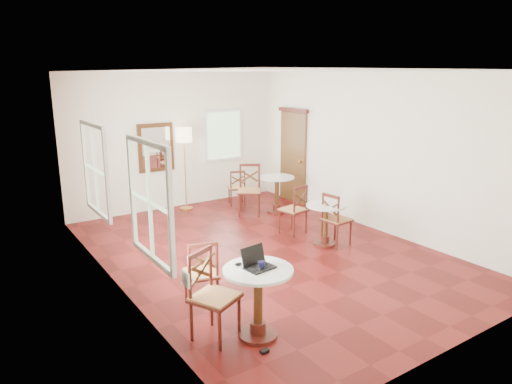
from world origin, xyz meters
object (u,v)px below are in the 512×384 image
(chair_mid_a, at_px, (294,210))
(chair_back_a, at_px, (237,187))
(cafe_table_mid, at_px, (326,220))
(floor_lamp, at_px, (184,140))
(chair_near_a, at_px, (201,274))
(chair_near_b, at_px, (213,296))
(navy_mug, at_px, (262,265))
(power_adapter, at_px, (265,351))
(cafe_table_near, at_px, (258,295))
(water_glass, at_px, (258,270))
(chair_mid_b, at_px, (336,219))
(chair_back_b, at_px, (249,190))
(mouse, at_px, (238,264))
(cafe_table_back, at_px, (277,190))
(laptop, at_px, (257,262))

(chair_mid_a, distance_m, chair_back_a, 2.31)
(cafe_table_mid, distance_m, floor_lamp, 3.75)
(cafe_table_mid, height_order, chair_mid_a, chair_mid_a)
(cafe_table_mid, height_order, chair_back_a, chair_back_a)
(chair_near_a, distance_m, chair_back_a, 4.89)
(chair_near_b, bearing_deg, cafe_table_mid, 0.86)
(navy_mug, height_order, power_adapter, navy_mug)
(cafe_table_near, bearing_deg, water_glass, -124.58)
(chair_mid_b, distance_m, power_adapter, 3.60)
(navy_mug, bearing_deg, cafe_table_mid, 34.92)
(chair_back_b, distance_m, power_adapter, 5.23)
(chair_back_b, xyz_separation_m, mouse, (-2.71, -3.93, 0.32))
(chair_back_a, bearing_deg, chair_near_b, 77.97)
(chair_near_a, height_order, mouse, chair_near_a)
(chair_mid_b, xyz_separation_m, mouse, (-2.95, -1.51, 0.39))
(mouse, bearing_deg, chair_mid_b, 25.42)
(cafe_table_mid, height_order, floor_lamp, floor_lamp)
(chair_mid_a, height_order, chair_back_b, chair_back_b)
(cafe_table_mid, distance_m, water_glass, 3.40)
(chair_near_a, height_order, water_glass, same)
(cafe_table_back, relative_size, chair_near_b, 0.77)
(chair_near_a, xyz_separation_m, water_glass, (0.12, -1.12, 0.42))
(navy_mug, bearing_deg, floor_lamp, 73.32)
(cafe_table_mid, bearing_deg, navy_mug, -145.08)
(chair_mid_a, bearing_deg, chair_mid_b, 93.13)
(cafe_table_back, bearing_deg, chair_mid_b, -98.92)
(chair_near_a, height_order, navy_mug, navy_mug)
(water_glass, bearing_deg, chair_near_a, 96.26)
(chair_near_b, height_order, navy_mug, chair_near_b)
(chair_back_b, height_order, water_glass, chair_back_b)
(cafe_table_mid, height_order, chair_near_a, chair_near_a)
(chair_back_a, bearing_deg, cafe_table_back, 135.71)
(chair_near_a, distance_m, power_adapter, 1.39)
(mouse, bearing_deg, chair_back_b, 53.66)
(chair_mid_a, xyz_separation_m, power_adapter, (-2.71, -2.92, -0.45))
(mouse, distance_m, power_adapter, 0.99)
(chair_mid_a, height_order, power_adapter, chair_mid_a)
(cafe_table_mid, xyz_separation_m, laptop, (-2.66, -1.78, 0.44))
(chair_mid_a, relative_size, chair_mid_b, 1.00)
(chair_near_a, height_order, floor_lamp, floor_lamp)
(cafe_table_mid, height_order, laptop, laptop)
(chair_near_b, height_order, power_adapter, chair_near_b)
(laptop, height_order, mouse, laptop)
(chair_near_a, bearing_deg, mouse, 110.46)
(cafe_table_mid, height_order, chair_back_b, chair_back_b)
(navy_mug, bearing_deg, mouse, 125.83)
(cafe_table_mid, height_order, navy_mug, navy_mug)
(cafe_table_near, distance_m, power_adapter, 0.61)
(cafe_table_back, height_order, floor_lamp, floor_lamp)
(cafe_table_mid, relative_size, chair_mid_a, 0.78)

